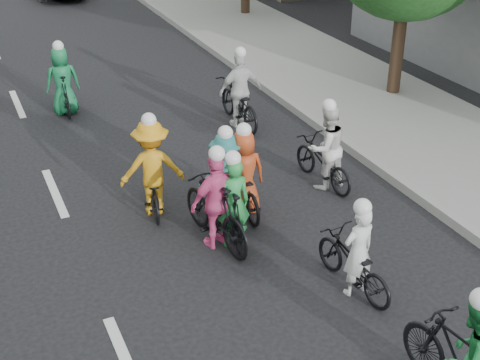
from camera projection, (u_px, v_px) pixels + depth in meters
sidewalk_right at (300, 60)px, 19.44m from camera, size 4.00×80.00×0.15m
curb_right at (239, 69)px, 18.73m from camera, size 0.18×80.00×0.18m
cyclist_0 at (354, 260)px, 9.68m from camera, size 0.75×1.69×1.57m
cyclist_2 at (152, 175)px, 11.62m from camera, size 1.22×1.58×1.89m
cyclist_3 at (216, 207)px, 10.73m from camera, size 1.01×1.95×1.78m
cyclist_4 at (242, 181)px, 11.69m from camera, size 0.81×1.80×1.71m
cyclist_5 at (231, 210)px, 10.79m from camera, size 0.67×1.72×1.69m
cyclist_6 at (324, 155)px, 12.53m from camera, size 0.85×1.75×1.77m
cyclist_7 at (225, 180)px, 11.58m from camera, size 1.09×1.59×1.69m
cyclist_8 at (239, 98)px, 15.13m from camera, size 1.00×1.94×1.86m
cyclist_9 at (63, 86)px, 15.79m from camera, size 0.81×1.67×1.78m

